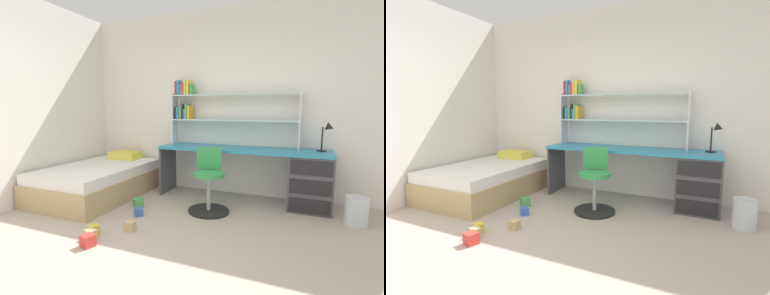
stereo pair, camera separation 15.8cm
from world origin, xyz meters
TOP-DOWN VIEW (x-y plane):
  - ground_plane at (0.00, 0.00)m, footprint 5.53×5.86m
  - room_shell at (-1.18, 1.19)m, footprint 5.53×5.86m
  - desk at (1.01, 2.11)m, footprint 2.37×0.59m
  - bookshelf_hutch at (-0.11, 2.29)m, footprint 1.89×0.22m
  - desk_lamp at (1.45, 2.18)m, footprint 0.20×0.17m
  - swivel_chair at (0.09, 1.51)m, footprint 0.52×0.52m
  - bed_platform at (-1.66, 1.51)m, footprint 1.18×1.83m
  - waste_bin at (1.76, 1.72)m, footprint 0.25×0.25m
  - toy_block_natural_0 at (-0.49, 0.63)m, footprint 0.10×0.10m
  - toy_block_yellow_1 at (-0.79, 0.41)m, footprint 0.13×0.13m
  - toy_block_red_2 at (-0.65, 0.17)m, footprint 0.14×0.14m
  - toy_block_green_3 at (-0.83, 1.29)m, footprint 0.17×0.17m
  - toy_block_blue_4 at (-0.64, 1.02)m, footprint 0.13×0.13m
  - toy_block_natural_5 at (-0.73, 0.30)m, footprint 0.13×0.13m

SIDE VIEW (x-z plane):
  - ground_plane at x=0.00m, z-range -0.02..0.00m
  - toy_block_blue_4 at x=-0.64m, z-range 0.00..0.09m
  - toy_block_yellow_1 at x=-0.79m, z-range 0.00..0.10m
  - toy_block_natural_0 at x=-0.49m, z-range 0.00..0.10m
  - toy_block_natural_5 at x=-0.73m, z-range 0.00..0.10m
  - toy_block_red_2 at x=-0.65m, z-range 0.00..0.11m
  - toy_block_green_3 at x=-0.83m, z-range 0.00..0.12m
  - waste_bin at x=1.76m, z-range 0.00..0.33m
  - bed_platform at x=-1.66m, z-range -0.06..0.52m
  - swivel_chair at x=0.09m, z-range -0.08..0.72m
  - desk at x=1.01m, z-range 0.05..0.81m
  - desk_lamp at x=1.45m, z-range 0.82..1.20m
  - bookshelf_hutch at x=-0.11m, z-range 0.83..1.82m
  - room_shell at x=-1.18m, z-range 0.00..2.80m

